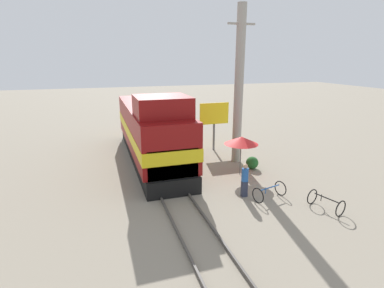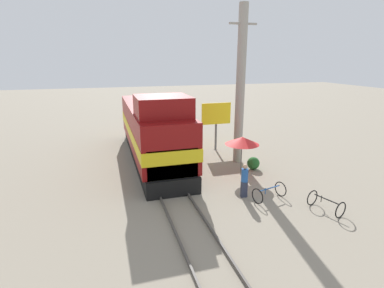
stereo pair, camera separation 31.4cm
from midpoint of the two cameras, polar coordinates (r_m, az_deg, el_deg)
ground_plane at (r=17.31m, az=-4.55°, el=-6.95°), size 120.00×120.00×0.00m
rail_near at (r=17.16m, az=-6.92°, el=-6.95°), size 0.08×42.15×0.15m
rail_far at (r=17.43m, az=-2.24°, el=-6.48°), size 0.08×42.15×0.15m
locomotive at (r=20.21m, az=-6.91°, el=2.31°), size 3.11×12.94×4.79m
utility_pole at (r=19.57m, az=9.66°, el=10.68°), size 1.80×0.58×9.94m
vendor_umbrella at (r=17.70m, az=10.03°, el=0.63°), size 2.00×2.00×2.35m
billboard_sign at (r=22.36m, az=5.03°, el=5.37°), size 2.26×0.12×3.59m
shrub_cluster at (r=19.28m, az=12.06°, el=-3.59°), size 0.78×0.78×0.78m
person_bystander at (r=15.22m, az=10.55°, el=-6.63°), size 0.34×0.34×1.74m
bicycle at (r=15.42m, az=15.07°, el=-8.89°), size 1.76×1.15×0.76m
bicycle_spare at (r=15.19m, az=24.68°, el=-10.26°), size 1.14×1.63×0.76m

